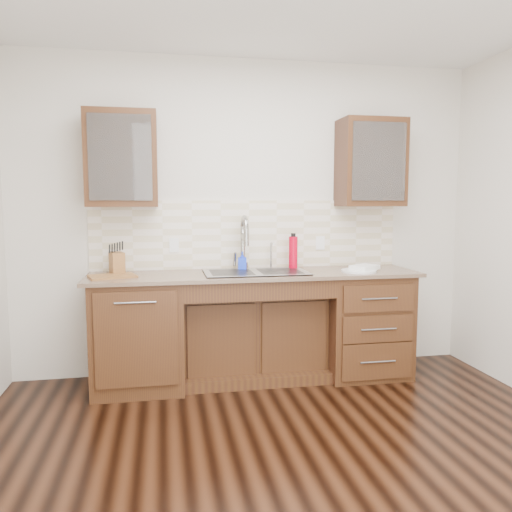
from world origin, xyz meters
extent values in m
cube|color=black|center=(0.00, 0.00, -0.05)|extent=(4.00, 3.50, 0.10)
cube|color=beige|center=(0.00, 1.80, 1.35)|extent=(4.00, 0.10, 2.70)
cube|color=#593014|center=(-0.95, 1.44, 0.44)|extent=(0.70, 0.62, 0.88)
cube|color=#593014|center=(0.00, 1.53, 0.35)|extent=(1.20, 0.44, 0.70)
cube|color=#593014|center=(0.95, 1.44, 0.44)|extent=(0.70, 0.62, 0.88)
cube|color=#84705B|center=(0.00, 1.43, 0.90)|extent=(2.70, 0.65, 0.03)
cube|color=beige|center=(0.00, 1.74, 1.21)|extent=(2.70, 0.02, 0.59)
cube|color=#9E9EA5|center=(0.00, 1.41, 0.83)|extent=(0.84, 0.46, 0.19)
cylinder|color=#999993|center=(-0.07, 1.64, 1.11)|extent=(0.04, 0.04, 0.40)
cylinder|color=#999993|center=(0.18, 1.65, 1.03)|extent=(0.02, 0.02, 0.24)
cube|color=#593014|center=(-1.05, 1.58, 1.83)|extent=(0.55, 0.34, 0.75)
cube|color=#593014|center=(1.05, 1.58, 1.83)|extent=(0.55, 0.34, 0.75)
cube|color=white|center=(-0.65, 1.73, 1.12)|extent=(0.08, 0.01, 0.12)
cube|color=white|center=(0.65, 1.73, 1.12)|extent=(0.08, 0.01, 0.12)
imported|color=#1B3DF4|center=(-0.08, 1.59, 0.99)|extent=(0.08, 0.08, 0.16)
cylinder|color=#C1001A|center=(0.36, 1.58, 1.05)|extent=(0.10, 0.10, 0.28)
cylinder|color=silver|center=(0.85, 1.31, 0.92)|extent=(0.37, 0.37, 0.02)
cube|color=silver|center=(0.91, 1.33, 0.94)|extent=(0.28, 0.26, 0.04)
cube|color=brown|center=(-1.11, 1.56, 1.00)|extent=(0.14, 0.18, 0.18)
cube|color=#9E6440|center=(-1.13, 1.39, 0.92)|extent=(0.40, 0.33, 0.02)
imported|color=white|center=(-1.19, 1.58, 1.77)|extent=(0.13, 0.13, 0.10)
imported|color=silver|center=(-0.97, 1.58, 1.77)|extent=(0.13, 0.13, 0.09)
imported|color=white|center=(0.89, 1.58, 1.77)|extent=(0.14, 0.14, 0.09)
imported|color=white|center=(1.16, 1.58, 1.77)|extent=(0.11, 0.11, 0.10)
camera|label=1|loc=(-0.75, -2.56, 1.49)|focal=35.00mm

